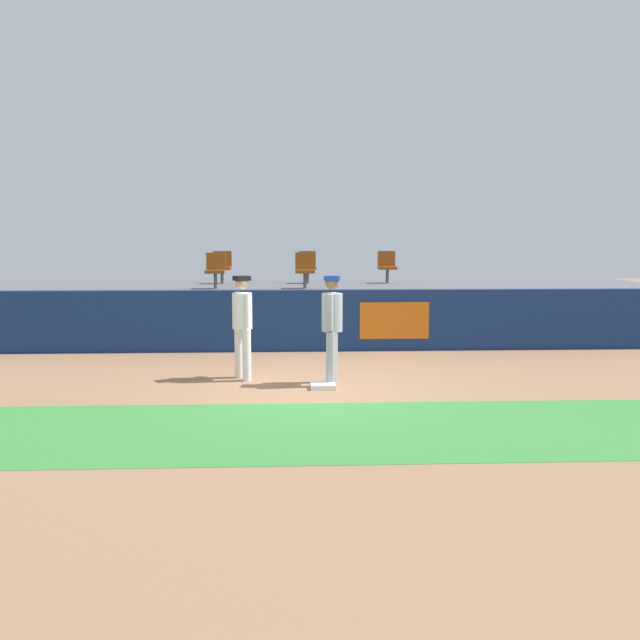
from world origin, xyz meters
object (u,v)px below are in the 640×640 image
at_px(seat_back_left, 222,265).
at_px(seat_front_center, 305,268).
at_px(player_fielder_home, 242,320).
at_px(seat_back_center, 307,265).
at_px(seat_front_left, 216,268).
at_px(seat_back_right, 387,265).
at_px(player_runner_visitor, 332,322).
at_px(first_base, 323,386).

height_order(seat_back_left, seat_front_center, same).
relative_size(player_fielder_home, seat_back_center, 2.13).
bearing_deg(seat_front_left, seat_back_center, 39.27).
bearing_deg(seat_front_center, player_fielder_home, -105.06).
height_order(player_fielder_home, seat_back_right, seat_back_right).
height_order(seat_back_center, seat_back_right, same).
relative_size(player_runner_visitor, seat_back_left, 2.17).
bearing_deg(seat_back_center, seat_back_right, 0.01).
height_order(seat_front_left, seat_back_center, same).
bearing_deg(seat_front_left, seat_back_right, 22.73).
bearing_deg(player_fielder_home, player_runner_visitor, 43.66).
relative_size(first_base, seat_back_right, 0.48).
xyz_separation_m(seat_back_center, seat_back_right, (2.10, 0.00, 0.00)).
xyz_separation_m(seat_back_left, seat_back_right, (4.32, -0.00, -0.00)).
height_order(seat_back_left, seat_back_center, same).
bearing_deg(seat_back_right, player_runner_visitor, -105.65).
bearing_deg(first_base, player_fielder_home, 149.46).
bearing_deg(player_fielder_home, seat_front_left, 163.50).
xyz_separation_m(seat_front_center, seat_back_center, (0.11, 1.80, -0.00)).
bearing_deg(player_runner_visitor, seat_front_center, -165.21).
distance_m(player_runner_visitor, seat_front_left, 5.51).
xyz_separation_m(player_runner_visitor, seat_front_left, (-2.42, 4.91, 0.67)).
height_order(seat_back_left, seat_front_left, same).
bearing_deg(first_base, seat_front_center, 91.76).
relative_size(first_base, seat_front_left, 0.48).
bearing_deg(seat_back_left, seat_front_center, -40.48).
distance_m(seat_back_left, seat_front_center, 2.77).
relative_size(first_base, player_fielder_home, 0.22).
xyz_separation_m(first_base, seat_front_left, (-2.25, 5.20, 1.69)).
distance_m(player_fielder_home, player_runner_visitor, 1.59).
relative_size(player_fielder_home, player_runner_visitor, 0.98).
relative_size(seat_front_left, seat_back_right, 1.00).
relative_size(seat_front_left, seat_back_center, 1.00).
xyz_separation_m(player_fielder_home, seat_back_right, (3.39, 6.21, 0.69)).
height_order(seat_back_left, seat_back_right, same).
bearing_deg(seat_back_center, seat_back_left, 179.99).
height_order(player_runner_visitor, seat_back_center, seat_back_center).
relative_size(seat_front_center, seat_back_center, 1.00).
bearing_deg(first_base, player_runner_visitor, 60.49).
xyz_separation_m(player_runner_visitor, seat_front_center, (-0.33, 4.91, 0.67)).
relative_size(first_base, seat_front_center, 0.48).
bearing_deg(seat_back_right, first_base, -106.29).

